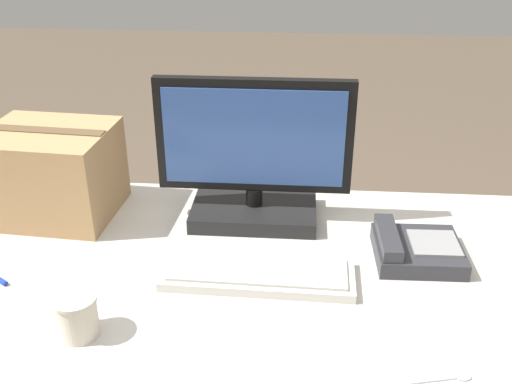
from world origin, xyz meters
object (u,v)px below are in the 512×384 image
keyboard (258,274)px  spoon (443,379)px  monitor (254,165)px  cardboard_box (52,172)px  desk_phone (414,249)px  paper_cup_right (77,316)px

keyboard → spoon: keyboard is taller
monitor → cardboard_box: (-0.54, -0.01, -0.04)m
monitor → cardboard_box: bearing=-179.1°
cardboard_box → keyboard: bearing=-25.6°
cardboard_box → desk_phone: bearing=-9.6°
monitor → spoon: bearing=-55.5°
desk_phone → spoon: 0.40m
monitor → cardboard_box: size_ratio=1.47×
monitor → spoon: 0.71m
monitor → spoon: monitor is taller
monitor → desk_phone: monitor is taller
monitor → paper_cup_right: 0.60m
paper_cup_right → cardboard_box: cardboard_box is taller
keyboard → desk_phone: desk_phone is taller
monitor → paper_cup_right: bearing=-122.1°
monitor → keyboard: bearing=-83.7°
monitor → keyboard: monitor is taller
desk_phone → paper_cup_right: 0.78m
keyboard → cardboard_box: 0.64m
keyboard → cardboard_box: size_ratio=1.29×
cardboard_box → monitor: bearing=0.9°
monitor → keyboard: size_ratio=1.14×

